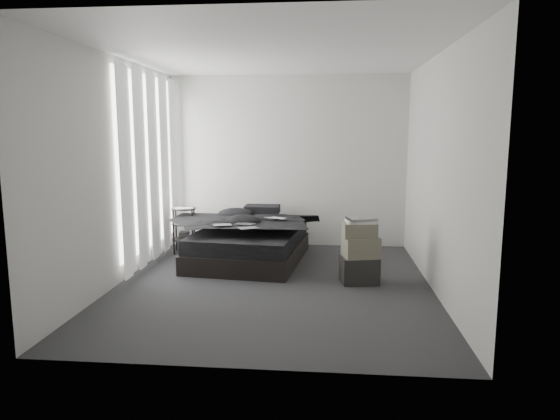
# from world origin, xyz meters

# --- Properties ---
(floor) EXTENTS (3.60, 4.20, 0.01)m
(floor) POSITION_xyz_m (0.00, 0.00, 0.00)
(floor) COLOR #2F2F31
(floor) RESTS_ON ground
(ceiling) EXTENTS (3.60, 4.20, 0.01)m
(ceiling) POSITION_xyz_m (0.00, 0.00, 2.60)
(ceiling) COLOR white
(ceiling) RESTS_ON ground
(wall_back) EXTENTS (3.60, 0.01, 2.60)m
(wall_back) POSITION_xyz_m (0.00, 2.10, 1.30)
(wall_back) COLOR silver
(wall_back) RESTS_ON ground
(wall_front) EXTENTS (3.60, 0.01, 2.60)m
(wall_front) POSITION_xyz_m (0.00, -2.10, 1.30)
(wall_front) COLOR silver
(wall_front) RESTS_ON ground
(wall_left) EXTENTS (0.01, 4.20, 2.60)m
(wall_left) POSITION_xyz_m (-1.80, 0.00, 1.30)
(wall_left) COLOR silver
(wall_left) RESTS_ON ground
(wall_right) EXTENTS (0.01, 4.20, 2.60)m
(wall_right) POSITION_xyz_m (1.80, 0.00, 1.30)
(wall_right) COLOR silver
(wall_right) RESTS_ON ground
(window_left) EXTENTS (0.02, 2.00, 2.30)m
(window_left) POSITION_xyz_m (-1.78, 0.90, 1.35)
(window_left) COLOR white
(window_left) RESTS_ON wall_left
(curtain_left) EXTENTS (0.06, 2.12, 2.48)m
(curtain_left) POSITION_xyz_m (-1.73, 0.90, 1.28)
(curtain_left) COLOR white
(curtain_left) RESTS_ON wall_left
(bed) EXTENTS (1.56, 1.94, 0.24)m
(bed) POSITION_xyz_m (-0.44, 1.02, 0.12)
(bed) COLOR black
(bed) RESTS_ON floor
(mattress) EXTENTS (1.50, 1.88, 0.19)m
(mattress) POSITION_xyz_m (-0.44, 1.02, 0.34)
(mattress) COLOR black
(mattress) RESTS_ON bed
(duvet) EXTENTS (1.49, 1.68, 0.21)m
(duvet) POSITION_xyz_m (-0.45, 0.98, 0.54)
(duvet) COLOR black
(duvet) RESTS_ON mattress
(pillow_lower) EXTENTS (0.58, 0.43, 0.12)m
(pillow_lower) POSITION_xyz_m (-0.41, 1.72, 0.50)
(pillow_lower) COLOR black
(pillow_lower) RESTS_ON mattress
(pillow_upper) EXTENTS (0.51, 0.35, 0.11)m
(pillow_upper) POSITION_xyz_m (-0.35, 1.70, 0.62)
(pillow_upper) COLOR black
(pillow_upper) RESTS_ON pillow_lower
(laptop) EXTENTS (0.34, 0.29, 0.02)m
(laptop) POSITION_xyz_m (-0.11, 1.03, 0.66)
(laptop) COLOR silver
(laptop) RESTS_ON duvet
(comic_a) EXTENTS (0.26, 0.20, 0.01)m
(comic_a) POSITION_xyz_m (-0.71, 0.57, 0.65)
(comic_a) COLOR black
(comic_a) RESTS_ON duvet
(comic_b) EXTENTS (0.26, 0.21, 0.01)m
(comic_b) POSITION_xyz_m (-0.44, 0.67, 0.66)
(comic_b) COLOR black
(comic_b) RESTS_ON duvet
(comic_c) EXTENTS (0.27, 0.24, 0.01)m
(comic_c) POSITION_xyz_m (-0.35, 0.39, 0.66)
(comic_c) COLOR black
(comic_c) RESTS_ON duvet
(side_stand) EXTENTS (0.41, 0.41, 0.65)m
(side_stand) POSITION_xyz_m (-1.47, 1.43, 0.33)
(side_stand) COLOR black
(side_stand) RESTS_ON floor
(papers) EXTENTS (0.30, 0.26, 0.01)m
(papers) POSITION_xyz_m (-1.46, 1.42, 0.66)
(papers) COLOR white
(papers) RESTS_ON side_stand
(floor_books) EXTENTS (0.23, 0.26, 0.15)m
(floor_books) POSITION_xyz_m (-1.23, 0.51, 0.08)
(floor_books) COLOR black
(floor_books) RESTS_ON floor
(box_lower) EXTENTS (0.47, 0.39, 0.31)m
(box_lower) POSITION_xyz_m (0.99, 0.17, 0.16)
(box_lower) COLOR black
(box_lower) RESTS_ON floor
(box_mid) EXTENTS (0.46, 0.39, 0.24)m
(box_mid) POSITION_xyz_m (1.00, 0.16, 0.43)
(box_mid) COLOR #63604E
(box_mid) RESTS_ON box_lower
(box_upper) EXTENTS (0.41, 0.34, 0.17)m
(box_upper) POSITION_xyz_m (0.98, 0.17, 0.63)
(box_upper) COLOR #63604E
(box_upper) RESTS_ON box_mid
(art_book_white) EXTENTS (0.36, 0.31, 0.03)m
(art_book_white) POSITION_xyz_m (0.99, 0.17, 0.73)
(art_book_white) COLOR silver
(art_book_white) RESTS_ON box_upper
(art_book_snake) EXTENTS (0.37, 0.32, 0.03)m
(art_book_snake) POSITION_xyz_m (1.00, 0.16, 0.76)
(art_book_snake) COLOR silver
(art_book_snake) RESTS_ON art_book_white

